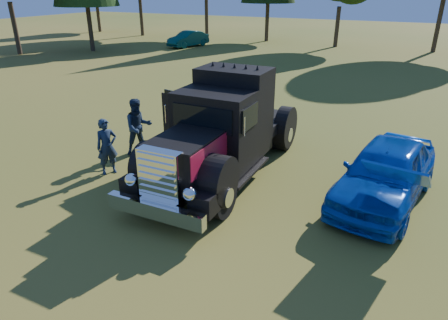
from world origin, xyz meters
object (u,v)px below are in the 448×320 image
(diamond_t_truck, at_px, (221,134))
(spectator_near, at_px, (107,147))
(hotrod_coupe, at_px, (386,173))
(spectator_far, at_px, (138,127))
(distant_teal_car, at_px, (188,39))

(diamond_t_truck, distance_m, spectator_near, 3.37)
(hotrod_coupe, distance_m, spectator_far, 7.61)
(diamond_t_truck, bearing_deg, spectator_near, -156.14)
(spectator_far, relative_size, distant_teal_car, 0.45)
(spectator_near, height_order, distant_teal_car, spectator_near)
(spectator_far, bearing_deg, spectator_near, -138.77)
(spectator_far, xyz_separation_m, distant_teal_car, (-11.33, 22.23, -0.26))
(diamond_t_truck, height_order, spectator_far, diamond_t_truck)
(spectator_far, bearing_deg, hotrod_coupe, -50.84)
(hotrod_coupe, xyz_separation_m, spectator_far, (-7.60, -0.17, 0.14))
(spectator_far, height_order, distant_teal_car, spectator_far)
(diamond_t_truck, distance_m, spectator_far, 3.18)
(diamond_t_truck, height_order, hotrod_coupe, diamond_t_truck)
(spectator_near, bearing_deg, hotrod_coupe, -43.04)
(diamond_t_truck, height_order, distant_teal_car, diamond_t_truck)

